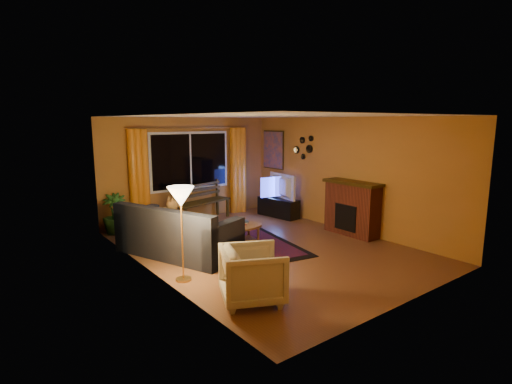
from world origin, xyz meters
TOP-DOWN VIEW (x-y plane):
  - floor at (0.00, 0.00)m, footprint 4.50×6.00m
  - ceiling at (0.00, 0.00)m, footprint 4.50×6.00m
  - wall_back at (0.00, 3.01)m, footprint 4.50×0.02m
  - wall_left at (-2.26, 0.00)m, footprint 0.02×6.00m
  - wall_right at (2.26, 0.00)m, footprint 0.02×6.00m
  - window at (0.00, 2.94)m, footprint 2.00×0.02m
  - curtain_rod at (0.00, 2.90)m, footprint 3.20×0.03m
  - curtain_left at (-1.35, 2.88)m, footprint 0.36×0.36m
  - curtain_right at (1.35, 2.88)m, footprint 0.36×0.36m
  - bench at (0.09, 2.58)m, footprint 1.62×0.81m
  - potted_plant at (-1.98, 2.74)m, footprint 0.62×0.62m
  - sofa at (-1.50, 0.68)m, footprint 1.73×2.47m
  - dog at (-1.45, 1.19)m, footprint 0.45×0.51m
  - armchair at (-1.58, -1.70)m, footprint 1.02×1.05m
  - floor_lamp at (-2.00, -0.48)m, footprint 0.32×0.32m
  - rug at (-0.24, 0.63)m, footprint 2.36×3.25m
  - coffee_table at (-0.40, 0.41)m, footprint 1.27×1.27m
  - tv_console at (1.86, 1.80)m, footprint 0.52×1.18m
  - television at (1.86, 1.80)m, footprint 0.29×1.10m
  - fireplace at (2.05, -0.40)m, footprint 0.40×1.20m
  - mirror_cluster at (2.21, 1.30)m, footprint 0.06×0.60m
  - painting at (2.22, 2.45)m, footprint 0.04×0.76m

SIDE VIEW (x-z plane):
  - floor at x=0.00m, z-range -0.02..0.00m
  - rug at x=-0.24m, z-range 0.00..0.02m
  - coffee_table at x=-0.40m, z-range 0.00..0.40m
  - bench at x=0.09m, z-range 0.00..0.47m
  - tv_console at x=1.86m, z-range 0.00..0.47m
  - armchair at x=-1.58m, z-range 0.00..0.83m
  - potted_plant at x=-1.98m, z-range 0.00..0.87m
  - sofa at x=-1.50m, z-range 0.00..0.92m
  - fireplace at x=2.05m, z-range 0.00..1.10m
  - dog at x=-1.45m, z-range 0.45..0.92m
  - floor_lamp at x=-2.00m, z-range 0.00..1.45m
  - television at x=1.86m, z-range 0.47..1.10m
  - curtain_left at x=-1.35m, z-range 0.00..2.24m
  - curtain_right at x=1.35m, z-range 0.00..2.24m
  - wall_back at x=0.00m, z-range 0.00..2.50m
  - wall_left at x=-2.26m, z-range 0.00..2.50m
  - wall_right at x=2.26m, z-range 0.00..2.50m
  - window at x=0.00m, z-range 0.80..2.10m
  - painting at x=2.22m, z-range 1.17..2.13m
  - mirror_cluster at x=2.21m, z-range 1.52..2.08m
  - curtain_rod at x=0.00m, z-range 2.23..2.27m
  - ceiling at x=0.00m, z-range 2.50..2.52m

